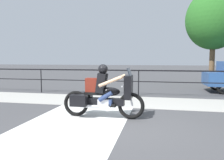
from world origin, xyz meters
name	(u,v)px	position (x,y,z in m)	size (l,w,h in m)	color
ground_plane	(122,127)	(0.00, 0.00, 0.00)	(120.00, 120.00, 0.00)	#424244
sidewalk_band	(135,102)	(0.00, 3.40, 0.01)	(44.00, 2.40, 0.01)	#A8A59E
crosswalk_band	(71,126)	(-1.32, -0.20, 0.00)	(2.71, 6.00, 0.01)	silver
fence_railing	(139,75)	(0.00, 4.96, 0.98)	(36.00, 0.05, 1.24)	black
motorcycle	(103,94)	(-0.71, 0.77, 0.71)	(2.47, 0.76, 1.60)	black
tree_behind_sign	(214,20)	(4.13, 8.84, 4.11)	(3.28, 3.28, 5.93)	brown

